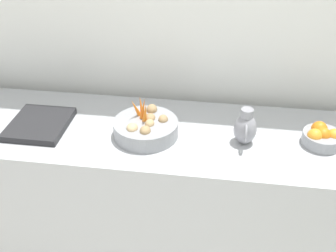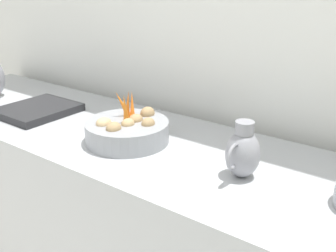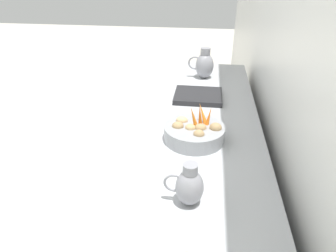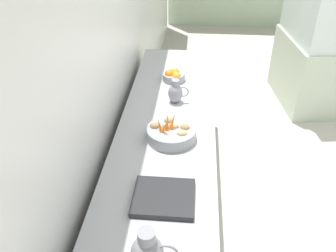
% 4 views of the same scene
% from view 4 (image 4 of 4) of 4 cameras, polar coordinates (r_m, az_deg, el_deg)
% --- Properties ---
extents(tile_wall_left, '(0.10, 8.72, 3.00)m').
position_cam_4_polar(tile_wall_left, '(2.82, -9.16, 16.15)').
color(tile_wall_left, white).
rests_on(tile_wall_left, ground_plane).
extents(prep_counter, '(0.70, 3.03, 0.87)m').
position_cam_4_polar(prep_counter, '(2.85, -0.33, -8.02)').
color(prep_counter, '#ADAFB5').
rests_on(prep_counter, ground_plane).
extents(vegetable_colander, '(0.34, 0.34, 0.21)m').
position_cam_4_polar(vegetable_colander, '(2.47, 0.50, -1.10)').
color(vegetable_colander, gray).
rests_on(vegetable_colander, prep_counter).
extents(orange_bowl, '(0.20, 0.20, 0.10)m').
position_cam_4_polar(orange_bowl, '(3.25, 0.90, 7.87)').
color(orange_bowl, gray).
rests_on(orange_bowl, prep_counter).
extents(metal_pitcher_short, '(0.17, 0.12, 0.20)m').
position_cam_4_polar(metal_pitcher_short, '(2.88, 1.20, 5.28)').
color(metal_pitcher_short, gray).
rests_on(metal_pitcher_short, prep_counter).
extents(counter_sink_basin, '(0.34, 0.30, 0.04)m').
position_cam_4_polar(counter_sink_basin, '(2.04, -0.67, -11.15)').
color(counter_sink_basin, '#232326').
rests_on(counter_sink_basin, prep_counter).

